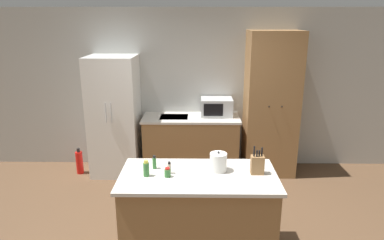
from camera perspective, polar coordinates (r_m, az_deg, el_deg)
The scene contains 13 objects.
wall_back at distance 5.68m, azimuth -0.26°, elevation 5.10°, with size 7.20×0.06×2.60m.
refrigerator at distance 5.55m, azimuth -12.76°, elevation 0.63°, with size 0.74×0.71×1.89m.
back_counter at distance 5.59m, azimuth -0.17°, elevation -4.00°, with size 1.54×0.64×0.93m.
pantry_cabinet at distance 5.51m, azimuth 13.02°, elevation 2.53°, with size 0.79×0.63×2.26m.
kitchen_island at distance 3.66m, azimuth 1.03°, elevation -15.70°, with size 1.56×0.79×0.94m.
microwave at distance 5.50m, azimuth 4.11°, elevation 2.19°, with size 0.50×0.39×0.28m.
knife_block at distance 3.47m, azimuth 10.83°, elevation -7.28°, with size 0.13×0.09×0.29m.
spice_bottle_tall_dark at distance 3.40m, azimuth -7.64°, elevation -8.05°, with size 0.06×0.06×0.17m.
spice_bottle_short_red at distance 3.38m, azimuth -4.11°, elevation -8.72°, with size 0.06×0.06×0.10m.
spice_bottle_amber_oil at distance 3.44m, azimuth -3.80°, elevation -7.99°, with size 0.04×0.04×0.12m.
spice_bottle_green_herb at distance 3.56m, azimuth -6.29°, elevation -7.06°, with size 0.04×0.04×0.14m.
kettle at distance 3.48m, azimuth 4.41°, elevation -7.01°, with size 0.17×0.17×0.21m.
fire_extinguisher at distance 5.88m, azimuth -18.24°, elevation -6.69°, with size 0.11×0.11×0.43m.
Camera 1 is at (0.10, -3.23, 2.43)m, focal length 32.00 mm.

